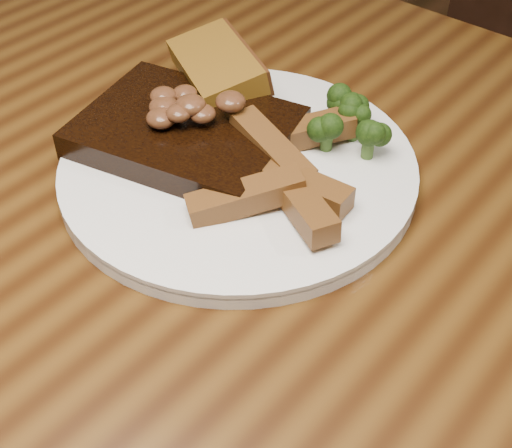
{
  "coord_description": "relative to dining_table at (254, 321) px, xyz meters",
  "views": [
    {
      "loc": [
        0.26,
        -0.31,
        1.15
      ],
      "look_at": [
        0.01,
        -0.0,
        0.78
      ],
      "focal_mm": 50.0,
      "sensor_mm": 36.0,
      "label": 1
    }
  ],
  "objects": [
    {
      "name": "mushroom_pile",
      "position": [
        -0.11,
        0.05,
        0.15
      ],
      "size": [
        0.08,
        0.08,
        0.03
      ],
      "primitive_type": null,
      "color": "brown",
      "rests_on": "steak"
    },
    {
      "name": "steak",
      "position": [
        -0.12,
        0.05,
        0.12
      ],
      "size": [
        0.21,
        0.18,
        0.03
      ],
      "primitive_type": "cube",
      "rotation": [
        0.0,
        0.0,
        0.24
      ],
      "color": "black",
      "rests_on": "plate"
    },
    {
      "name": "dining_table",
      "position": [
        0.0,
        0.0,
        0.0
      ],
      "size": [
        1.6,
        0.9,
        0.75
      ],
      "color": "#492D0E",
      "rests_on": "ground"
    },
    {
      "name": "broccoli_cluster",
      "position": [
        -0.01,
        0.15,
        0.12
      ],
      "size": [
        0.06,
        0.06,
        0.04
      ],
      "primitive_type": null,
      "color": "#233D0D",
      "rests_on": "plate"
    },
    {
      "name": "plate",
      "position": [
        -0.07,
        0.06,
        0.1
      ],
      "size": [
        0.34,
        0.34,
        0.01
      ],
      "primitive_type": "cylinder",
      "rotation": [
        0.0,
        0.0,
        -0.09
      ],
      "color": "white",
      "rests_on": "dining_table"
    },
    {
      "name": "steak_bone",
      "position": [
        -0.12,
        -0.01,
        0.11
      ],
      "size": [
        0.14,
        0.05,
        0.02
      ],
      "primitive_type": "cube",
      "rotation": [
        0.0,
        0.0,
        0.24
      ],
      "color": "beige",
      "rests_on": "plate"
    },
    {
      "name": "potato_wedges",
      "position": [
        -0.02,
        0.07,
        0.12
      ],
      "size": [
        0.12,
        0.12,
        0.02
      ],
      "primitive_type": null,
      "color": "brown",
      "rests_on": "plate"
    },
    {
      "name": "garlic_bread",
      "position": [
        -0.16,
        0.13,
        0.12
      ],
      "size": [
        0.13,
        0.11,
        0.02
      ],
      "primitive_type": "cube",
      "rotation": [
        0.0,
        0.0,
        -0.48
      ],
      "color": "#8F621A",
      "rests_on": "plate"
    }
  ]
}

